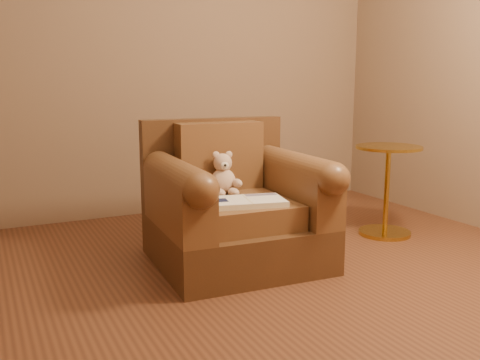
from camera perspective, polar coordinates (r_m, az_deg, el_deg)
name	(u,v)px	position (r m, az deg, el deg)	size (l,w,h in m)	color
floor	(277,300)	(2.72, 4.01, -12.66)	(4.00, 4.00, 0.00)	brown
armchair	(234,209)	(3.17, -0.66, -3.06)	(0.97, 0.93, 0.83)	#4C2F19
teddy_bear	(224,178)	(3.19, -1.76, 0.23)	(0.19, 0.22, 0.26)	#CEAA90
guidebook	(247,202)	(2.94, 0.80, -2.33)	(0.45, 0.33, 0.03)	beige
side_table	(387,187)	(3.84, 15.39, -0.77)	(0.45, 0.45, 0.63)	gold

